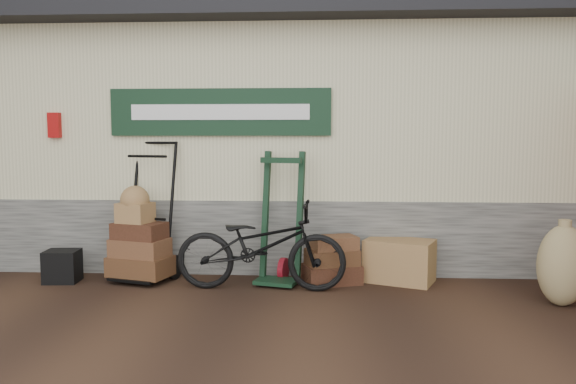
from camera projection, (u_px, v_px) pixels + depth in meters
The scene contains 9 objects.
ground at pixel (235, 298), 5.78m from camera, with size 80.00×80.00×0.00m, color black.
station_building at pixel (261, 140), 8.35m from camera, with size 14.40×4.10×3.20m.
porter_trolley at pixel (148, 209), 6.54m from camera, with size 0.82×0.62×1.64m, color black, non-canonical shape.
green_barrow at pixel (281, 218), 6.34m from camera, with size 0.54×0.46×1.49m, color black, non-canonical shape.
suitcase_stack at pixel (332, 259), 6.36m from camera, with size 0.62×0.39×0.55m, color #3A1F12, non-canonical shape.
wicker_hamper at pixel (399, 261), 6.44m from camera, with size 0.75×0.49×0.49m, color brown.
black_trunk at pixel (62, 266), 6.42m from camera, with size 0.37×0.32×0.37m, color black.
bicycle at pixel (261, 241), 6.06m from camera, with size 1.85×0.65×1.08m, color black.
burlap_sack_left at pixel (563, 265), 5.49m from camera, with size 0.50×0.42×0.80m, color olive.
Camera 1 is at (0.87, -5.61, 1.64)m, focal length 35.00 mm.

